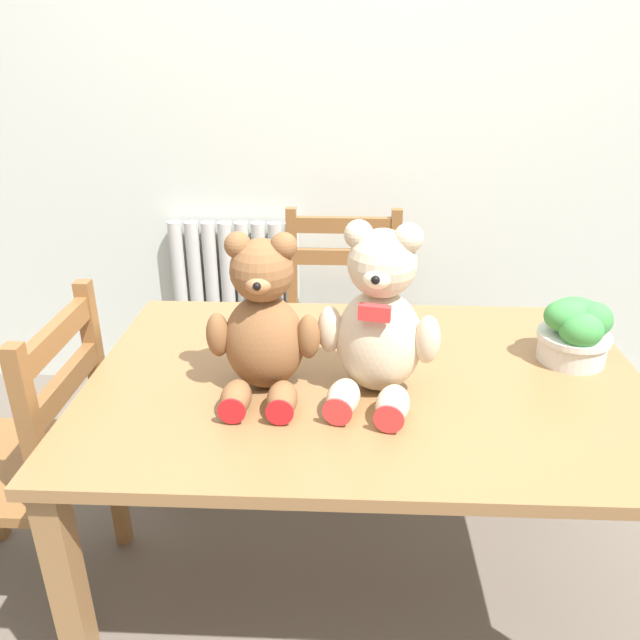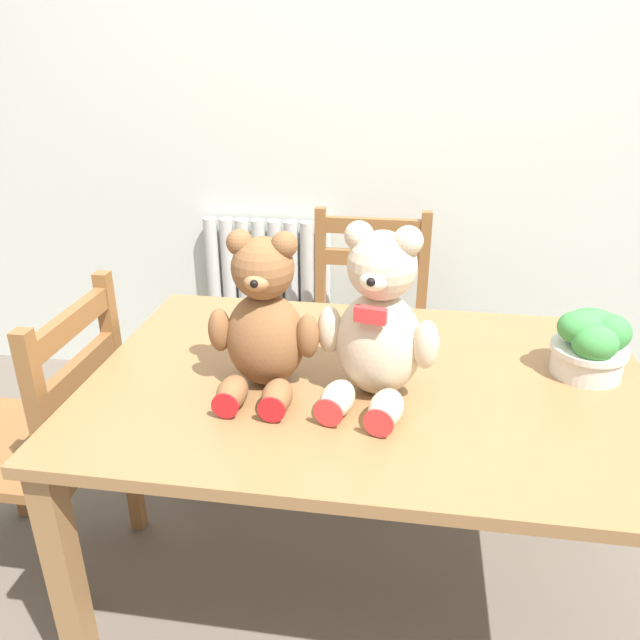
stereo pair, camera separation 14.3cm
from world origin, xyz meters
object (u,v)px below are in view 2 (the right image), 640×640
(wooden_chair_behind, at_px, (367,328))
(wooden_chair_side, at_px, (42,443))
(teddy_bear_right, at_px, (378,326))
(teddy_bear_left, at_px, (264,323))
(potted_plant, at_px, (591,343))

(wooden_chair_behind, xyz_separation_m, wooden_chair_side, (-0.83, -0.87, -0.01))
(wooden_chair_side, distance_m, teddy_bear_right, 1.02)
(wooden_chair_behind, xyz_separation_m, teddy_bear_left, (-0.18, -0.90, 0.41))
(teddy_bear_right, bearing_deg, wooden_chair_side, 9.82)
(teddy_bear_left, distance_m, teddy_bear_right, 0.26)
(potted_plant, bearing_deg, wooden_chair_side, -174.29)
(teddy_bear_left, bearing_deg, potted_plant, -167.21)
(potted_plant, bearing_deg, teddy_bear_right, -161.15)
(teddy_bear_right, bearing_deg, wooden_chair_behind, -72.68)
(teddy_bear_right, relative_size, potted_plant, 2.19)
(wooden_chair_side, bearing_deg, teddy_bear_right, -91.97)
(wooden_chair_behind, height_order, potted_plant, wooden_chair_behind)
(teddy_bear_left, relative_size, teddy_bear_right, 0.93)
(wooden_chair_behind, height_order, wooden_chair_side, same)
(wooden_chair_side, distance_m, teddy_bear_left, 0.79)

